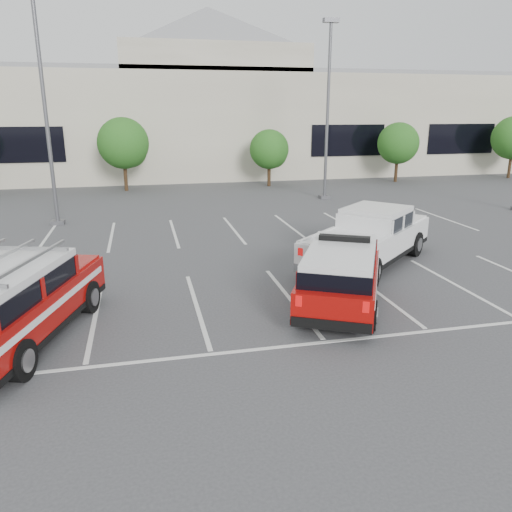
{
  "coord_description": "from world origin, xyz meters",
  "views": [
    {
      "loc": [
        -3.99,
        -12.89,
        5.24
      ],
      "look_at": [
        -0.77,
        1.08,
        1.05
      ],
      "focal_mm": 35.0,
      "sensor_mm": 36.0,
      "label": 1
    }
  ],
  "objects_px": {
    "tree_right": "(399,145)",
    "light_pole_left": "(45,112)",
    "fire_chief_suv": "(341,278)",
    "ladder_suv": "(13,308)",
    "white_pickup": "(369,243)",
    "tree_mid_left": "(125,145)",
    "tree_mid_right": "(270,151)",
    "light_pole_mid": "(328,111)",
    "convention_building": "(187,117)"
  },
  "relations": [
    {
      "from": "tree_mid_left",
      "to": "white_pickup",
      "type": "height_order",
      "value": "tree_mid_left"
    },
    {
      "from": "white_pickup",
      "to": "ladder_suv",
      "type": "xyz_separation_m",
      "value": [
        -10.73,
        -3.92,
        0.09
      ]
    },
    {
      "from": "tree_right",
      "to": "white_pickup",
      "type": "distance_m",
      "value": 22.54
    },
    {
      "from": "fire_chief_suv",
      "to": "white_pickup",
      "type": "distance_m",
      "value": 4.09
    },
    {
      "from": "tree_mid_right",
      "to": "ladder_suv",
      "type": "relative_size",
      "value": 0.67
    },
    {
      "from": "tree_mid_right",
      "to": "light_pole_mid",
      "type": "distance_m",
      "value": 6.88
    },
    {
      "from": "fire_chief_suv",
      "to": "white_pickup",
      "type": "relative_size",
      "value": 0.9
    },
    {
      "from": "tree_mid_left",
      "to": "light_pole_left",
      "type": "relative_size",
      "value": 0.47
    },
    {
      "from": "tree_right",
      "to": "ladder_suv",
      "type": "relative_size",
      "value": 0.75
    },
    {
      "from": "tree_mid_right",
      "to": "fire_chief_suv",
      "type": "height_order",
      "value": "tree_mid_right"
    },
    {
      "from": "tree_right",
      "to": "white_pickup",
      "type": "height_order",
      "value": "tree_right"
    },
    {
      "from": "light_pole_mid",
      "to": "white_pickup",
      "type": "height_order",
      "value": "light_pole_mid"
    },
    {
      "from": "tree_right",
      "to": "white_pickup",
      "type": "bearing_deg",
      "value": -120.55
    },
    {
      "from": "tree_mid_right",
      "to": "white_pickup",
      "type": "relative_size",
      "value": 0.64
    },
    {
      "from": "tree_mid_left",
      "to": "tree_mid_right",
      "type": "height_order",
      "value": "tree_mid_left"
    },
    {
      "from": "convention_building",
      "to": "light_pole_mid",
      "type": "bearing_deg",
      "value": -66.74
    },
    {
      "from": "convention_building",
      "to": "light_pole_left",
      "type": "relative_size",
      "value": 5.86
    },
    {
      "from": "tree_mid_left",
      "to": "white_pickup",
      "type": "distance_m",
      "value": 21.28
    },
    {
      "from": "white_pickup",
      "to": "convention_building",
      "type": "bearing_deg",
      "value": 145.1
    },
    {
      "from": "light_pole_mid",
      "to": "tree_mid_right",
      "type": "bearing_deg",
      "value": 107.52
    },
    {
      "from": "white_pickup",
      "to": "ladder_suv",
      "type": "relative_size",
      "value": 1.05
    },
    {
      "from": "tree_right",
      "to": "light_pole_left",
      "type": "relative_size",
      "value": 0.43
    },
    {
      "from": "tree_mid_left",
      "to": "ladder_suv",
      "type": "height_order",
      "value": "tree_mid_left"
    },
    {
      "from": "tree_mid_right",
      "to": "light_pole_left",
      "type": "distance_m",
      "value": 16.72
    },
    {
      "from": "light_pole_mid",
      "to": "tree_right",
      "type": "bearing_deg",
      "value": 36.77
    },
    {
      "from": "convention_building",
      "to": "ladder_suv",
      "type": "bearing_deg",
      "value": -102.34
    },
    {
      "from": "convention_building",
      "to": "tree_mid_left",
      "type": "distance_m",
      "value": 11.19
    },
    {
      "from": "light_pole_mid",
      "to": "convention_building",
      "type": "bearing_deg",
      "value": 113.26
    },
    {
      "from": "tree_mid_left",
      "to": "ladder_suv",
      "type": "xyz_separation_m",
      "value": [
        -2.14,
        -23.25,
        -2.17
      ]
    },
    {
      "from": "tree_mid_left",
      "to": "light_pole_mid",
      "type": "relative_size",
      "value": 0.47
    },
    {
      "from": "convention_building",
      "to": "fire_chief_suv",
      "type": "relative_size",
      "value": 10.74
    },
    {
      "from": "light_pole_mid",
      "to": "white_pickup",
      "type": "relative_size",
      "value": 1.64
    },
    {
      "from": "fire_chief_suv",
      "to": "light_pole_left",
      "type": "bearing_deg",
      "value": 153.7
    },
    {
      "from": "light_pole_left",
      "to": "white_pickup",
      "type": "height_order",
      "value": "light_pole_left"
    },
    {
      "from": "tree_right",
      "to": "light_pole_mid",
      "type": "distance_m",
      "value": 10.38
    },
    {
      "from": "tree_mid_left",
      "to": "tree_mid_right",
      "type": "relative_size",
      "value": 1.21
    },
    {
      "from": "light_pole_left",
      "to": "fire_chief_suv",
      "type": "xyz_separation_m",
      "value": [
        9.28,
        -12.61,
        -4.42
      ]
    },
    {
      "from": "tree_right",
      "to": "light_pole_mid",
      "type": "relative_size",
      "value": 0.43
    },
    {
      "from": "light_pole_left",
      "to": "fire_chief_suv",
      "type": "height_order",
      "value": "light_pole_left"
    },
    {
      "from": "light_pole_mid",
      "to": "fire_chief_suv",
      "type": "xyz_separation_m",
      "value": [
        -5.72,
        -16.61,
        -4.42
      ]
    },
    {
      "from": "fire_chief_suv",
      "to": "tree_mid_left",
      "type": "bearing_deg",
      "value": 132.63
    },
    {
      "from": "tree_right",
      "to": "light_pole_mid",
      "type": "xyz_separation_m",
      "value": [
        -8.09,
        -6.05,
        2.41
      ]
    },
    {
      "from": "white_pickup",
      "to": "fire_chief_suv",
      "type": "bearing_deg",
      "value": -77.59
    },
    {
      "from": "tree_mid_right",
      "to": "tree_right",
      "type": "distance_m",
      "value": 10.0
    },
    {
      "from": "convention_building",
      "to": "tree_mid_right",
      "type": "bearing_deg",
      "value": -63.43
    },
    {
      "from": "light_pole_left",
      "to": "fire_chief_suv",
      "type": "bearing_deg",
      "value": -53.64
    },
    {
      "from": "tree_right",
      "to": "fire_chief_suv",
      "type": "height_order",
      "value": "tree_right"
    },
    {
      "from": "light_pole_left",
      "to": "white_pickup",
      "type": "xyz_separation_m",
      "value": [
        11.68,
        -9.29,
        -4.4
      ]
    },
    {
      "from": "tree_mid_left",
      "to": "light_pole_left",
      "type": "bearing_deg",
      "value": -107.1
    },
    {
      "from": "fire_chief_suv",
      "to": "ladder_suv",
      "type": "relative_size",
      "value": 0.94
    }
  ]
}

